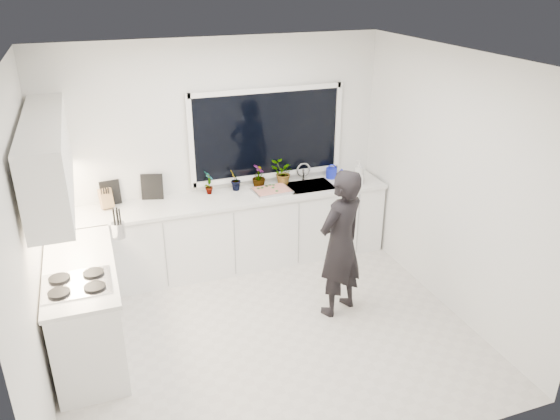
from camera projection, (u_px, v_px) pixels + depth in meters
name	position (u px, v px, depth m)	size (l,w,h in m)	color
floor	(267.00, 333.00, 5.53)	(4.00, 3.50, 0.02)	beige
wall_back	(219.00, 154.00, 6.49)	(4.00, 0.02, 2.70)	white
wall_left	(27.00, 246.00, 4.35)	(0.02, 3.50, 2.70)	white
wall_right	(451.00, 184.00, 5.60)	(0.02, 3.50, 2.70)	white
ceiling	(263.00, 59.00, 4.42)	(4.00, 3.50, 0.02)	white
window	(267.00, 134.00, 6.56)	(1.80, 0.02, 1.00)	black
base_cabinets_back	(228.00, 233.00, 6.59)	(3.92, 0.58, 0.88)	white
base_cabinets_left	(86.00, 310.00, 5.13)	(0.58, 1.60, 0.88)	white
countertop_back	(227.00, 199.00, 6.40)	(3.94, 0.62, 0.04)	silver
countertop_left	(79.00, 267.00, 4.94)	(0.62, 1.60, 0.04)	silver
upper_cabinets	(48.00, 157.00, 4.82)	(0.34, 2.10, 0.70)	white
sink	(309.00, 190.00, 6.74)	(0.58, 0.42, 0.14)	silver
faucet	(303.00, 172.00, 6.85)	(0.03, 0.03, 0.22)	silver
stovetop	(77.00, 284.00, 4.62)	(0.56, 0.48, 0.03)	black
person	(340.00, 244.00, 5.57)	(0.58, 0.38, 1.60)	black
pizza_tray	(272.00, 191.00, 6.54)	(0.44, 0.33, 0.03)	silver
pizza	(272.00, 189.00, 6.53)	(0.40, 0.29, 0.01)	#B43318
watering_can	(331.00, 173.00, 6.95)	(0.14, 0.14, 0.13)	#131FB8
paper_towel_roll	(57.00, 205.00, 5.86)	(0.11, 0.11, 0.26)	white
knife_block	(106.00, 199.00, 6.06)	(0.13, 0.10, 0.22)	olive
utensil_crock	(119.00, 230.00, 5.41)	(0.13, 0.13, 0.16)	#B7B6BB
picture_frame_large	(110.00, 193.00, 6.15)	(0.22, 0.02, 0.28)	black
picture_frame_small	(152.00, 187.00, 6.29)	(0.25, 0.02, 0.30)	black
herb_plants	(262.00, 176.00, 6.63)	(1.13, 0.24, 0.30)	#26662D
soap_bottles	(359.00, 173.00, 6.72)	(0.15, 0.13, 0.32)	#D8BF66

